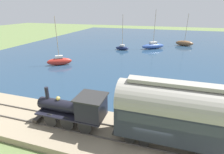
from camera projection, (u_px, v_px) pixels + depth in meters
The scene contains 12 objects.
ground_plane at pixel (151, 149), 13.21m from camera, with size 200.00×200.00×0.00m, color #607542.
harbor_water at pixel (165, 44), 51.84m from camera, with size 80.00×80.00×0.01m.
rail_embankment at pixel (151, 144), 13.29m from camera, with size 5.90×56.00×0.71m.
steam_locomotive at pixel (78, 108), 14.19m from camera, with size 2.23×6.29×3.14m.
passenger_coach at pixel (176, 113), 11.78m from camera, with size 2.59×8.38×4.88m.
sailboat_brown at pixel (184, 43), 49.51m from camera, with size 2.63×4.95×8.65m.
sailboat_navy at pixel (122, 48), 44.57m from camera, with size 1.21×3.45×8.62m.
sailboat_red at pixel (59, 61), 32.56m from camera, with size 3.39×4.35×8.73m.
sailboat_blue at pixel (153, 46), 45.90m from camera, with size 4.91×6.18×9.73m.
rowboat_mid_harbor at pixel (163, 84), 24.08m from camera, with size 2.09×2.38×0.41m.
rowboat_near_shore at pixel (211, 97), 20.60m from camera, with size 2.92×2.64×0.38m.
rowboat_off_pier at pixel (151, 91), 22.03m from camera, with size 1.24×2.57×0.45m.
Camera 1 is at (-10.70, -0.24, 9.92)m, focal length 28.00 mm.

